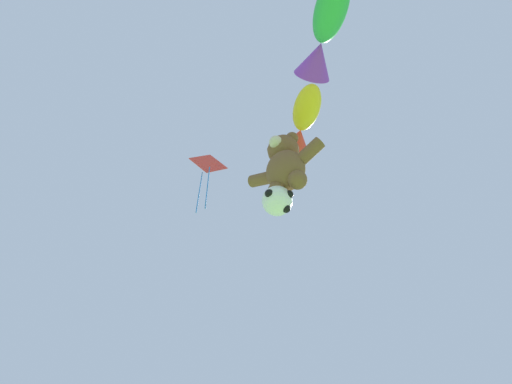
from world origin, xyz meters
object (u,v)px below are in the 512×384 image
Objects in this scene: soccer_ball_kite at (277,201)px; fish_kite_goldfin at (302,125)px; fish_kite_emerald at (323,36)px; diamond_kite at (208,167)px; teddy_bear_kite at (285,164)px.

fish_kite_goldfin is (0.93, 0.18, 2.96)m from soccer_ball_kite.
diamond_kite is (-5.03, 1.66, 0.98)m from fish_kite_emerald.
diamond_kite is (-2.37, -0.29, 3.01)m from soccer_ball_kite.
diamond_kite is (-2.69, -0.25, 1.79)m from teddy_bear_kite.
fish_kite_goldfin is 1.03× the size of fish_kite_emerald.
teddy_bear_kite is 3.13m from fish_kite_emerald.
fish_kite_goldfin is 3.33m from diamond_kite.
fish_kite_goldfin reaches higher than teddy_bear_kite.
soccer_ball_kite is 0.27× the size of diamond_kite.
fish_kite_emerald reaches higher than teddy_bear_kite.
fish_kite_emerald reaches higher than soccer_ball_kite.
fish_kite_emerald is (2.34, -1.92, 0.82)m from teddy_bear_kite.
diamond_kite reaches higher than fish_kite_goldfin.
fish_kite_goldfin is 2.90m from fish_kite_emerald.
soccer_ball_kite is 0.38× the size of fish_kite_emerald.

